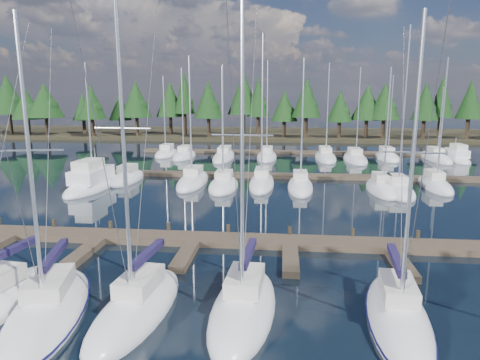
# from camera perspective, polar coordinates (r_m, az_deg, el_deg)

# --- Properties ---
(ground) EXTENTS (260.00, 260.00, 0.00)m
(ground) POSITION_cam_1_polar(r_m,az_deg,el_deg) (38.71, 6.41, -2.53)
(ground) COLOR black
(ground) RESTS_ON ground
(far_shore) EXTENTS (220.00, 30.00, 0.60)m
(far_shore) POSITION_cam_1_polar(r_m,az_deg,el_deg) (97.99, 6.09, 6.13)
(far_shore) COLOR #2B2618
(far_shore) RESTS_ON ground
(main_dock) EXTENTS (44.00, 6.13, 0.90)m
(main_dock) POSITION_cam_1_polar(r_m,az_deg,el_deg) (26.55, 6.67, -8.69)
(main_dock) COLOR #473B2C
(main_dock) RESTS_ON ground
(back_docks) EXTENTS (50.00, 21.80, 0.40)m
(back_docks) POSITION_cam_1_polar(r_m,az_deg,el_deg) (57.88, 6.23, 2.34)
(back_docks) COLOR #473B2C
(back_docks) RESTS_ON ground
(front_sailboat_1) EXTENTS (4.92, 9.21, 13.06)m
(front_sailboat_1) POSITION_cam_1_polar(r_m,az_deg,el_deg) (20.61, -24.18, -15.62)
(front_sailboat_1) COLOR silver
(front_sailboat_1) RESTS_ON ground
(front_sailboat_2) EXTENTS (3.28, 8.07, 14.56)m
(front_sailboat_2) POSITION_cam_1_polar(r_m,az_deg,el_deg) (19.63, -13.57, -16.20)
(front_sailboat_2) COLOR silver
(front_sailboat_2) RESTS_ON ground
(front_sailboat_3) EXTENTS (3.15, 8.09, 14.06)m
(front_sailboat_3) POSITION_cam_1_polar(r_m,az_deg,el_deg) (19.18, 0.48, -16.59)
(front_sailboat_3) COLOR silver
(front_sailboat_3) RESTS_ON ground
(front_sailboat_4) EXTENTS (3.32, 8.55, 13.03)m
(front_sailboat_4) POSITION_cam_1_polar(r_m,az_deg,el_deg) (19.62, 20.29, -16.70)
(front_sailboat_4) COLOR silver
(front_sailboat_4) RESTS_ON ground
(back_sailboat_rows) EXTENTS (43.59, 31.95, 16.84)m
(back_sailboat_rows) POSITION_cam_1_polar(r_m,az_deg,el_deg) (53.12, 6.80, 1.58)
(back_sailboat_rows) COLOR silver
(back_sailboat_rows) RESTS_ON ground
(motor_yacht_left) EXTENTS (3.68, 9.84, 4.86)m
(motor_yacht_left) POSITION_cam_1_polar(r_m,az_deg,el_deg) (45.07, -19.13, -0.41)
(motor_yacht_left) COLOR silver
(motor_yacht_left) RESTS_ON ground
(motor_yacht_right) EXTENTS (2.67, 7.90, 3.93)m
(motor_yacht_right) POSITION_cam_1_polar(r_m,az_deg,el_deg) (67.48, 26.90, 2.67)
(motor_yacht_right) COLOR silver
(motor_yacht_right) RESTS_ON ground
(tree_line) EXTENTS (185.61, 11.54, 13.35)m
(tree_line) POSITION_cam_1_polar(r_m,az_deg,el_deg) (87.85, 3.83, 10.27)
(tree_line) COLOR black
(tree_line) RESTS_ON far_shore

